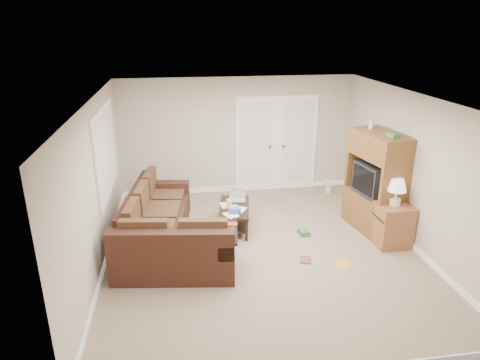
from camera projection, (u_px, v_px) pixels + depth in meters
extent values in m
plane|color=gray|center=(262.00, 251.00, 7.05)|extent=(5.50, 5.50, 0.00)
cube|color=white|center=(265.00, 99.00, 6.18)|extent=(5.00, 5.50, 0.02)
cube|color=beige|center=(96.00, 189.00, 6.27)|extent=(0.02, 5.50, 2.50)
cube|color=beige|center=(413.00, 172.00, 6.97)|extent=(0.02, 5.50, 2.50)
cube|color=beige|center=(238.00, 136.00, 9.17)|extent=(5.00, 0.02, 2.50)
cube|color=beige|center=(321.00, 279.00, 4.07)|extent=(5.00, 0.02, 2.50)
cube|color=silver|center=(256.00, 146.00, 9.28)|extent=(0.90, 0.04, 2.13)
cube|color=silver|center=(296.00, 144.00, 9.40)|extent=(0.90, 0.04, 2.13)
cube|color=white|center=(256.00, 144.00, 9.23)|extent=(0.68, 0.02, 1.80)
cube|color=white|center=(297.00, 142.00, 9.36)|extent=(0.68, 0.02, 1.80)
cube|color=silver|center=(106.00, 150.00, 7.09)|extent=(0.04, 1.92, 1.42)
cube|color=white|center=(107.00, 150.00, 7.10)|extent=(0.02, 1.74, 1.24)
cube|color=#3D2217|center=(158.00, 225.00, 7.47)|extent=(1.19, 2.38, 0.42)
cube|color=#3D2217|center=(137.00, 203.00, 7.32)|extent=(0.54, 2.29, 0.43)
cube|color=#3D2217|center=(166.00, 187.00, 8.32)|extent=(0.92, 0.36, 0.22)
cube|color=#533621|center=(162.00, 211.00, 7.38)|extent=(0.88, 2.24, 0.12)
cube|color=#3D2217|center=(175.00, 259.00, 6.41)|extent=(1.89, 1.13, 0.42)
cube|color=#3D2217|center=(171.00, 245.00, 5.96)|extent=(1.80, 0.48, 0.43)
cube|color=#3D2217|center=(227.00, 240.00, 6.31)|extent=(0.36, 0.92, 0.22)
cube|color=#533621|center=(175.00, 240.00, 6.39)|extent=(1.75, 0.82, 0.12)
cube|color=black|center=(227.00, 232.00, 6.27)|extent=(0.42, 0.83, 0.03)
cube|color=red|center=(227.00, 224.00, 6.47)|extent=(0.33, 0.16, 0.02)
cube|color=black|center=(234.00, 208.00, 7.70)|extent=(0.69, 1.12, 0.05)
cube|color=black|center=(234.00, 221.00, 7.79)|extent=(0.60, 1.04, 0.03)
cylinder|color=silver|center=(229.00, 203.00, 7.62)|extent=(0.09, 0.09, 0.15)
cylinder|color=red|center=(229.00, 196.00, 7.57)|extent=(0.01, 0.01, 0.13)
cube|color=#2F579A|center=(235.00, 211.00, 7.40)|extent=(0.23, 0.15, 0.09)
cube|color=white|center=(234.00, 208.00, 7.60)|extent=(0.43, 0.62, 0.00)
cube|color=brown|center=(373.00, 211.00, 7.72)|extent=(0.79, 1.20, 0.67)
cube|color=brown|center=(381.00, 146.00, 7.29)|extent=(0.79, 1.20, 0.45)
cube|color=black|center=(376.00, 179.00, 7.50)|extent=(0.64, 0.75, 0.56)
cube|color=black|center=(363.00, 180.00, 7.41)|extent=(0.11, 0.57, 0.45)
cube|color=#387B38|center=(393.00, 135.00, 6.96)|extent=(0.17, 0.22, 0.07)
cylinder|color=silver|center=(371.00, 125.00, 7.49)|extent=(0.08, 0.08, 0.13)
cube|color=#945B36|center=(392.00, 225.00, 7.16)|extent=(0.55, 0.55, 0.72)
cylinder|color=silver|center=(395.00, 202.00, 7.02)|extent=(0.18, 0.18, 0.11)
cylinder|color=silver|center=(396.00, 194.00, 6.97)|extent=(0.03, 0.03, 0.15)
cone|color=beige|center=(397.00, 185.00, 6.91)|extent=(0.31, 0.31, 0.20)
cube|color=silver|center=(328.00, 186.00, 9.42)|extent=(0.13, 0.12, 0.29)
cube|color=gold|center=(344.00, 264.00, 6.66)|extent=(0.36, 0.34, 0.01)
cube|color=#387B38|center=(304.00, 232.00, 7.58)|extent=(0.19, 0.23, 0.09)
imported|color=brown|center=(300.00, 259.00, 6.78)|extent=(0.23, 0.27, 0.02)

